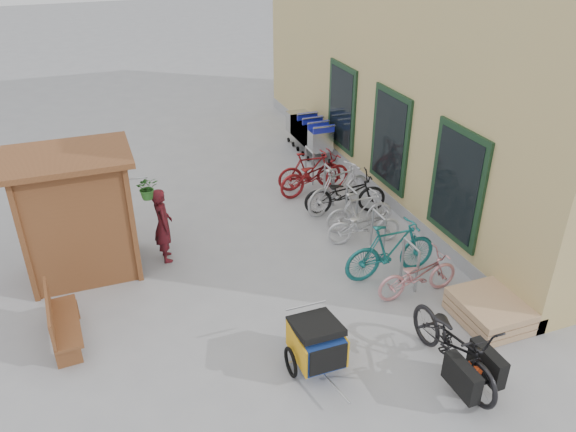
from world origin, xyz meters
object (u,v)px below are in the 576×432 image
object	(u,v)px
shopping_carts	(309,130)
bike_5	(339,188)
pallet_stack	(489,311)
cargo_bike	(455,345)
child_trailer	(317,342)
person_kiosk	(163,225)
bike_3	(359,211)
bike_1	(391,250)
bench	(60,321)
bike_2	(364,225)
bike_4	(345,193)
bike_6	(315,175)
bike_7	(310,171)
kiosk	(70,200)
bike_0	(418,275)

from	to	relation	value
shopping_carts	bike_5	distance (m)	3.51
pallet_stack	cargo_bike	bearing A→B (deg)	-148.20
pallet_stack	child_trailer	bearing A→B (deg)	179.74
person_kiosk	bike_3	world-z (taller)	person_kiosk
pallet_stack	bike_1	world-z (taller)	bike_1
bike_5	shopping_carts	bearing A→B (deg)	-28.57
bench	bike_1	size ratio (longest dim) A/B	0.76
pallet_stack	person_kiosk	world-z (taller)	person_kiosk
cargo_bike	bike_1	distance (m)	2.60
cargo_bike	bike_5	size ratio (longest dim) A/B	1.11
bike_3	bike_5	size ratio (longest dim) A/B	0.83
pallet_stack	bike_2	distance (m)	3.13
person_kiosk	bike_4	distance (m)	4.16
child_trailer	bike_1	size ratio (longest dim) A/B	0.80
child_trailer	bike_6	bearing A→B (deg)	67.21
pallet_stack	bike_7	world-z (taller)	bike_7
kiosk	bike_0	distance (m)	6.32
kiosk	bike_3	world-z (taller)	kiosk
bike_0	bike_7	bearing A→B (deg)	0.65
shopping_carts	person_kiosk	xyz separation A→B (m)	(-4.72, -4.16, 0.10)
pallet_stack	bike_3	world-z (taller)	bike_3
bike_0	bike_6	bearing A→B (deg)	0.55
cargo_bike	bike_0	world-z (taller)	cargo_bike
bench	bike_1	distance (m)	5.78
bike_1	bike_3	bearing A→B (deg)	-7.86
bench	bike_0	bearing A→B (deg)	-11.41
cargo_bike	bike_2	bearing A→B (deg)	82.14
person_kiosk	bike_1	xyz separation A→B (m)	(3.83, -2.04, -0.20)
bike_6	bike_3	bearing A→B (deg)	178.63
cargo_bike	bike_3	bearing A→B (deg)	81.02
bike_3	bike_4	bearing A→B (deg)	-0.75
kiosk	bench	world-z (taller)	kiosk
bike_4	pallet_stack	bearing A→B (deg)	-159.26
child_trailer	bike_5	size ratio (longest dim) A/B	0.81
bike_0	bike_2	distance (m)	1.94
bike_5	bench	bearing A→B (deg)	96.10
kiosk	pallet_stack	bearing A→B (deg)	-31.66
shopping_carts	cargo_bike	size ratio (longest dim) A/B	1.05
bike_2	shopping_carts	bearing A→B (deg)	2.01
pallet_stack	bike_6	world-z (taller)	bike_6
bike_2	bike_5	distance (m)	1.52
bike_0	bike_2	bearing A→B (deg)	1.08
bike_2	bike_7	distance (m)	2.75
bench	bike_6	size ratio (longest dim) A/B	0.76
shopping_carts	bike_3	distance (m)	4.51
bike_1	bike_7	bearing A→B (deg)	-0.40
bike_7	child_trailer	bearing A→B (deg)	162.65
bike_6	child_trailer	bearing A→B (deg)	150.41
shopping_carts	bike_1	distance (m)	6.26
bike_1	bike_6	size ratio (longest dim) A/B	1.00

